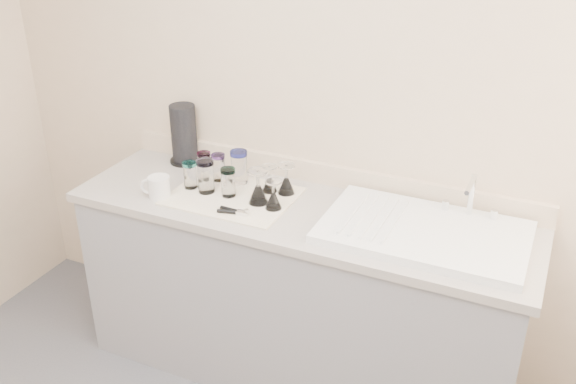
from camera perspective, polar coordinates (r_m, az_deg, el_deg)
The scene contains 17 objects.
room_envelope at distance 1.59m, azimuth -16.51°, elevation 0.72°, with size 3.54×3.50×2.52m.
counter_unit at distance 3.04m, azimuth 0.92°, elevation -9.01°, with size 2.06×0.62×0.90m.
sink_unit at distance 2.65m, azimuth 12.04°, elevation -3.46°, with size 0.82×0.50×0.22m.
dish_towel at distance 2.91m, azimuth -4.96°, elevation -0.36°, with size 0.55×0.42×0.01m, color white.
tumbler_teal at distance 3.07m, azimuth -7.44°, elevation 2.42°, with size 0.06×0.06×0.13m.
tumbler_cyan at distance 3.03m, azimuth -6.20°, elevation 2.22°, with size 0.07×0.07×0.13m.
tumbler_purple at distance 2.99m, azimuth -4.37°, elevation 2.25°, with size 0.08×0.08×0.16m.
tumbler_magenta at distance 2.98m, azimuth -8.69°, elevation 1.52°, with size 0.06×0.06×0.13m.
tumbler_blue at distance 2.92m, azimuth -7.32°, elevation 1.44°, with size 0.08×0.08×0.16m.
tumbler_lavender at distance 2.88m, azimuth -5.32°, elevation 0.89°, with size 0.07×0.07×0.13m.
goblet_back_left at distance 2.92m, azimuth -1.66°, elevation 0.84°, with size 0.07×0.07×0.13m.
goblet_back_right at distance 2.90m, azimuth -0.16°, elevation 0.76°, with size 0.08×0.08×0.14m.
goblet_front_left at distance 2.81m, azimuth -2.67°, elevation 0.01°, with size 0.09×0.09×0.16m.
goblet_front_right at distance 2.77m, azimuth -1.31°, elevation -0.62°, with size 0.07×0.07×0.13m.
can_opener at distance 2.75m, azimuth -4.86°, elevation -1.73°, with size 0.14×0.05×0.02m.
white_mug at distance 2.93m, azimuth -11.44°, elevation 0.43°, with size 0.15×0.12×0.10m.
paper_towel_roll at distance 3.24m, azimuth -9.24°, elevation 5.05°, with size 0.16×0.16×0.30m.
Camera 1 is at (0.98, -1.06, 2.22)m, focal length 40.00 mm.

